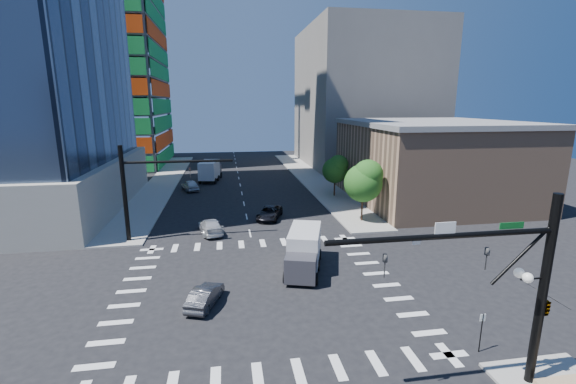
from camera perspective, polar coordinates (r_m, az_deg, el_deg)
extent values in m
plane|color=black|center=(28.22, -4.02, -14.03)|extent=(160.00, 160.00, 0.00)
cube|color=silver|center=(28.22, -4.02, -14.03)|extent=(20.00, 20.00, 0.01)
cube|color=gray|center=(67.89, 3.37, 2.15)|extent=(5.00, 60.00, 0.15)
cube|color=gray|center=(67.10, -17.96, 1.40)|extent=(5.00, 60.00, 0.15)
cube|color=green|center=(88.77, -18.58, 19.91)|extent=(0.12, 24.00, 49.00)
cube|color=#F0440E|center=(79.53, -29.65, 19.83)|extent=(24.00, 0.12, 49.00)
cube|color=tan|center=(54.88, 20.55, 3.98)|extent=(20.00, 22.00, 10.00)
cube|color=slate|center=(54.38, 21.00, 9.49)|extent=(20.50, 22.50, 0.60)
cube|color=slate|center=(85.21, 11.06, 13.55)|extent=(24.00, 30.00, 28.00)
cylinder|color=black|center=(20.89, 33.55, -12.28)|extent=(0.40, 0.40, 9.00)
cylinder|color=black|center=(16.91, 22.17, -6.10)|extent=(10.00, 0.24, 0.24)
cylinder|color=black|center=(19.34, 31.14, -8.15)|extent=(2.50, 0.14, 2.50)
imported|color=black|center=(18.37, 27.28, -8.76)|extent=(0.16, 0.20, 1.00)
imported|color=black|center=(16.18, 14.11, -10.54)|extent=(0.16, 0.20, 1.00)
imported|color=black|center=(21.31, 33.84, -13.76)|extent=(0.53, 2.48, 1.00)
cube|color=white|center=(16.81, 22.27, -4.98)|extent=(0.90, 0.04, 0.50)
cube|color=#0C541D|center=(18.54, 30.22, -4.32)|extent=(1.10, 0.04, 0.28)
cylinder|color=black|center=(20.23, 32.53, -10.78)|extent=(1.20, 0.08, 0.08)
sphere|color=white|center=(20.01, 31.04, -10.22)|extent=(0.44, 0.44, 0.44)
sphere|color=white|center=(19.67, 31.98, -10.73)|extent=(0.44, 0.44, 0.44)
cylinder|color=black|center=(38.61, -23.05, -0.27)|extent=(0.40, 0.40, 9.00)
cylinder|color=black|center=(37.19, -15.94, 4.36)|extent=(10.00, 0.24, 0.24)
imported|color=black|center=(37.26, -14.31, 2.76)|extent=(0.16, 0.20, 1.00)
cylinder|color=#382316|center=(43.27, 10.89, -2.70)|extent=(0.20, 0.20, 2.27)
sphere|color=#1E4512|center=(42.56, 11.07, 1.31)|extent=(4.16, 4.16, 4.16)
sphere|color=#2E7928|center=(42.24, 11.77, 2.54)|extent=(3.25, 3.25, 3.25)
cylinder|color=#382316|center=(54.47, 6.89, 0.49)|extent=(0.20, 0.20, 1.92)
sphere|color=#1E4512|center=(53.97, 6.96, 3.19)|extent=(3.52, 3.52, 3.52)
sphere|color=#2E7928|center=(53.66, 7.49, 4.02)|extent=(2.75, 2.75, 2.75)
cylinder|color=black|center=(23.66, 26.67, -18.18)|extent=(0.06, 0.06, 2.20)
cube|color=silver|center=(23.22, 26.90, -16.26)|extent=(0.30, 0.03, 0.40)
imported|color=black|center=(43.76, -2.76, -3.11)|extent=(3.79, 5.41, 1.37)
imported|color=silver|center=(39.77, -11.39, -4.98)|extent=(2.92, 5.22, 1.43)
imported|color=silver|center=(59.72, -14.30, 0.98)|extent=(3.32, 5.08, 1.61)
imported|color=#424247|center=(26.38, -12.21, -14.81)|extent=(2.54, 4.07, 1.27)
cube|color=#B9BABC|center=(30.08, 2.32, -8.40)|extent=(3.63, 5.31, 2.52)
cube|color=#3D3C43|center=(30.32, 2.31, -9.51)|extent=(2.64, 2.31, 1.84)
cube|color=silver|center=(66.48, -11.41, 3.41)|extent=(3.45, 5.75, 2.80)
cube|color=#3D3C43|center=(66.60, -11.38, 2.81)|extent=(2.77, 2.33, 2.05)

